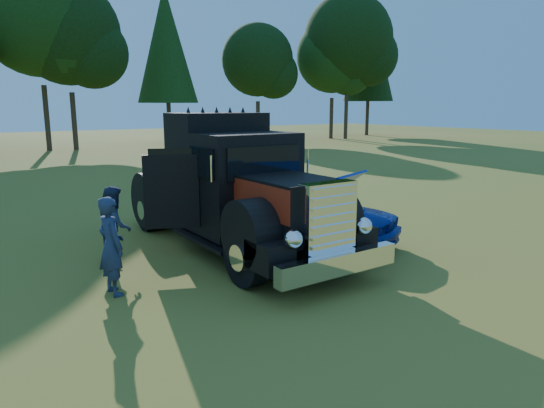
{
  "coord_description": "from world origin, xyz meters",
  "views": [
    {
      "loc": [
        -4.37,
        -7.79,
        3.14
      ],
      "look_at": [
        1.35,
        0.55,
        1.1
      ],
      "focal_mm": 32.0,
      "sensor_mm": 36.0,
      "label": 1
    }
  ],
  "objects": [
    {
      "name": "spectator_far",
      "position": [
        -1.63,
        1.78,
        0.8
      ],
      "size": [
        0.8,
        0.92,
        1.6
      ],
      "primitive_type": "imported",
      "rotation": [
        0.0,
        0.0,
        1.28
      ],
      "color": "#1F314A",
      "rests_on": "ground"
    },
    {
      "name": "spectator_near",
      "position": [
        -2.16,
        0.19,
        0.85
      ],
      "size": [
        0.45,
        0.65,
        1.69
      ],
      "primitive_type": "imported",
      "rotation": [
        0.0,
        0.0,
        1.65
      ],
      "color": "#223751",
      "rests_on": "ground"
    },
    {
      "name": "diamond_t_truck",
      "position": [
        0.93,
        1.3,
        1.28
      ],
      "size": [
        3.3,
        7.16,
        3.0
      ],
      "color": "black",
      "rests_on": "ground"
    },
    {
      "name": "ground",
      "position": [
        0.0,
        0.0,
        0.0
      ],
      "size": [
        120.0,
        120.0,
        0.0
      ],
      "primitive_type": "plane",
      "color": "#475D1B",
      "rests_on": "ground"
    },
    {
      "name": "hotrod_coupe",
      "position": [
        2.59,
        0.91,
        0.75
      ],
      "size": [
        3.23,
        4.69,
        1.89
      ],
      "color": "#06078F",
      "rests_on": "ground"
    },
    {
      "name": "treeline",
      "position": [
        2.42,
        27.78,
        8.03
      ],
      "size": [
        72.1,
        24.05,
        13.84
      ],
      "color": "#2D2116",
      "rests_on": "ground"
    }
  ]
}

